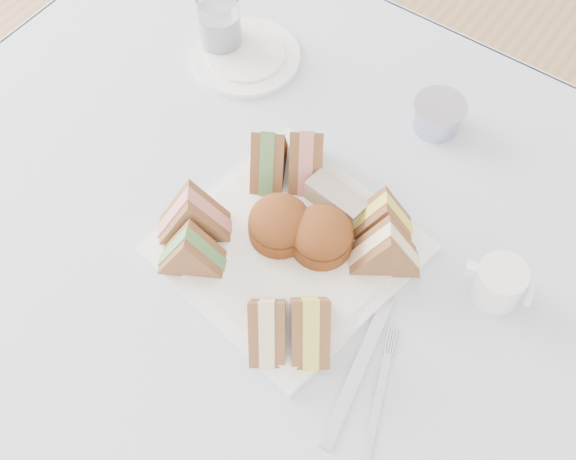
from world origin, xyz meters
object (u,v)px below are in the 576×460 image
Objects in this scene: serving_plate at (288,248)px; creamer_jug at (499,283)px; water_glass at (220,24)px; table at (243,357)px.

creamer_jug is (0.24, 0.10, 0.02)m from serving_plate.
water_glass is 0.55m from creamer_jug.
table is at bearing -141.74° from serving_plate.
creamer_jug is at bearing -14.62° from water_glass.
table is 0.39m from serving_plate.
water_glass is at bearing 129.40° from table.
water_glass is at bearing 150.61° from creamer_jug.
creamer_jug reaches higher than serving_plate.
creamer_jug is at bearing 23.73° from table.
water_glass is 1.53× the size of creamer_jug.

